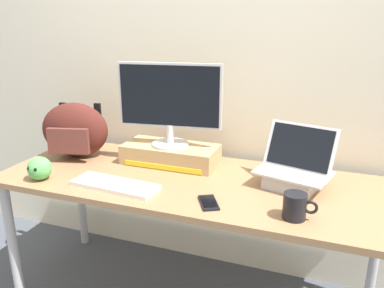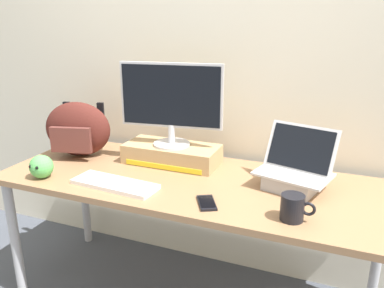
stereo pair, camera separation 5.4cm
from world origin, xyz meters
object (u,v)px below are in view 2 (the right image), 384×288
at_px(open_laptop, 294,176).
at_px(coffee_mug, 293,208).
at_px(messenger_backpack, 78,129).
at_px(external_keyboard, 115,184).
at_px(desktop_monitor, 171,102).
at_px(toner_box_yellow, 172,154).
at_px(cell_phone, 207,203).
at_px(plush_toy, 41,167).

distance_m(open_laptop, coffee_mug, 0.31).
bearing_deg(messenger_backpack, coffee_mug, -29.21).
bearing_deg(external_keyboard, desktop_monitor, 76.86).
xyz_separation_m(toner_box_yellow, open_laptop, (0.65, -0.09, 0.01)).
bearing_deg(open_laptop, cell_phone, -120.98).
height_order(messenger_backpack, plush_toy, messenger_backpack).
xyz_separation_m(desktop_monitor, plush_toy, (-0.51, -0.42, -0.28)).
height_order(cell_phone, plush_toy, plush_toy).
distance_m(desktop_monitor, open_laptop, 0.71).
distance_m(toner_box_yellow, desktop_monitor, 0.28).
bearing_deg(cell_phone, open_laptop, 15.11).
xyz_separation_m(external_keyboard, cell_phone, (0.46, -0.01, -0.01)).
height_order(open_laptop, plush_toy, open_laptop).
height_order(desktop_monitor, plush_toy, desktop_monitor).
relative_size(open_laptop, coffee_mug, 2.75).
relative_size(external_keyboard, messenger_backpack, 1.05).
relative_size(open_laptop, external_keyboard, 0.87).
xyz_separation_m(open_laptop, messenger_backpack, (-1.19, 0.00, 0.09)).
distance_m(open_laptop, messenger_backpack, 1.19).
bearing_deg(coffee_mug, external_keyboard, 178.84).
distance_m(open_laptop, plush_toy, 1.21).
height_order(desktop_monitor, external_keyboard, desktop_monitor).
distance_m(open_laptop, cell_phone, 0.44).
bearing_deg(desktop_monitor, open_laptop, -15.34).
xyz_separation_m(toner_box_yellow, messenger_backpack, (-0.54, -0.09, 0.10)).
xyz_separation_m(desktop_monitor, coffee_mug, (0.69, -0.39, -0.28)).
bearing_deg(plush_toy, external_keyboard, 6.60).
height_order(desktop_monitor, messenger_backpack, desktop_monitor).
xyz_separation_m(open_laptop, coffee_mug, (0.04, -0.31, -0.01)).
relative_size(desktop_monitor, open_laptop, 1.46).
relative_size(external_keyboard, plush_toy, 3.69).
distance_m(messenger_backpack, cell_phone, 0.94).
relative_size(external_keyboard, coffee_mug, 3.16).
relative_size(toner_box_yellow, external_keyboard, 1.19).
distance_m(external_keyboard, plush_toy, 0.39).
distance_m(coffee_mug, cell_phone, 0.36).
bearing_deg(toner_box_yellow, open_laptop, -7.72).
bearing_deg(cell_phone, toner_box_yellow, 102.16).
bearing_deg(messenger_backpack, toner_box_yellow, -6.07).
bearing_deg(external_keyboard, coffee_mug, 3.27).
height_order(coffee_mug, plush_toy, plush_toy).
height_order(toner_box_yellow, external_keyboard, toner_box_yellow).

